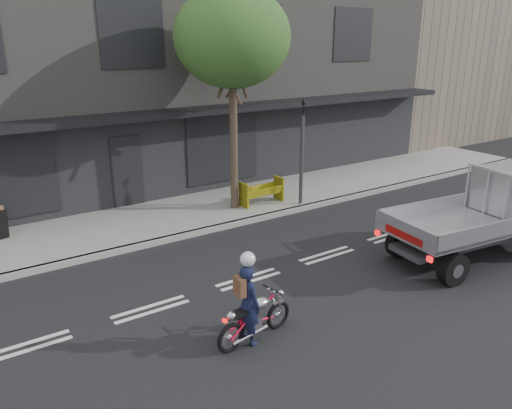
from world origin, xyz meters
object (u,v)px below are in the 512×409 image
at_px(traffic_light_pole, 302,158).
at_px(motorcycle, 255,317).
at_px(street_tree, 232,38).
at_px(construction_barrier, 265,193).
at_px(rider, 248,304).
at_px(flatbed_ute, 507,204).

bearing_deg(traffic_light_pole, motorcycle, -134.92).
bearing_deg(street_tree, construction_barrier, -21.91).
xyz_separation_m(rider, construction_barrier, (4.49, 5.89, -0.20)).
relative_size(street_tree, traffic_light_pole, 1.93).
height_order(rider, construction_barrier, rider).
height_order(traffic_light_pole, rider, traffic_light_pole).
distance_m(traffic_light_pole, flatbed_ute, 6.04).
relative_size(traffic_light_pole, construction_barrier, 2.37).
height_order(motorcycle, construction_barrier, construction_barrier).
bearing_deg(flatbed_ute, construction_barrier, 125.64).
relative_size(traffic_light_pole, motorcycle, 2.03).
distance_m(traffic_light_pole, motorcycle, 7.74).
distance_m(street_tree, motorcycle, 8.60).
bearing_deg(street_tree, rider, -119.54).
distance_m(motorcycle, flatbed_ute, 7.71).
xyz_separation_m(motorcycle, construction_barrier, (4.34, 5.89, 0.11)).
height_order(traffic_light_pole, motorcycle, traffic_light_pole).
bearing_deg(traffic_light_pole, construction_barrier, 156.01).
distance_m(motorcycle, construction_barrier, 7.31).
xyz_separation_m(rider, flatbed_ute, (7.82, -0.17, 0.49)).
bearing_deg(motorcycle, flatbed_ute, -8.97).
bearing_deg(traffic_light_pole, street_tree, 156.97).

